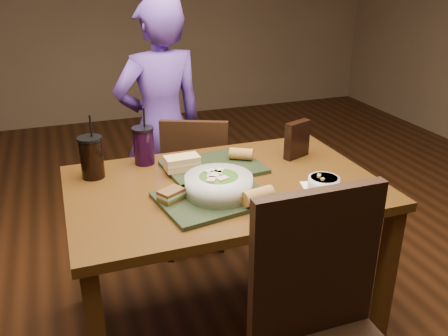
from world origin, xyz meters
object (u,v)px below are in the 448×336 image
at_px(tray_near, 214,198).
at_px(sandwich_near, 171,195).
at_px(sandwich_far, 182,163).
at_px(baguette_far, 241,154).
at_px(baguette_near, 258,196).
at_px(chair_far, 191,179).
at_px(dining_table, 224,202).
at_px(diner, 161,127).
at_px(tray_far, 213,167).
at_px(soup_bowl, 324,183).
at_px(chair_near, 328,334).
at_px(chip_bag, 297,140).
at_px(cup_berry, 144,145).
at_px(cup_cola, 92,157).
at_px(salad_bowl, 219,184).

distance_m(tray_near, sandwich_near, 0.17).
bearing_deg(sandwich_far, baguette_far, 3.42).
distance_m(sandwich_far, baguette_near, 0.45).
distance_m(chair_far, sandwich_near, 0.90).
relative_size(tray_near, sandwich_far, 2.71).
height_order(tray_near, sandwich_far, sandwich_far).
height_order(dining_table, diner, diner).
bearing_deg(tray_far, soup_bowl, -44.98).
xyz_separation_m(tray_near, tray_far, (0.10, 0.30, 0.00)).
relative_size(chair_near, chip_bag, 5.65).
relative_size(chair_far, diner, 0.58).
bearing_deg(chip_bag, cup_berry, 145.22).
relative_size(sandwich_near, chip_bag, 0.64).
xyz_separation_m(baguette_far, cup_berry, (-0.43, 0.15, 0.04)).
xyz_separation_m(tray_far, sandwich_far, (-0.14, 0.01, 0.04)).
relative_size(soup_bowl, cup_cola, 0.67).
relative_size(diner, baguette_far, 13.52).
relative_size(diner, baguette_near, 11.92).
bearing_deg(chair_near, sandwich_near, 116.87).
relative_size(dining_table, baguette_near, 10.56).
distance_m(tray_far, baguette_far, 0.15).
bearing_deg(salad_bowl, tray_near, -151.59).
distance_m(soup_bowl, sandwich_near, 0.63).
bearing_deg(baguette_far, diner, 107.94).
relative_size(chair_far, salad_bowl, 3.17).
distance_m(dining_table, chair_far, 0.70).
bearing_deg(cup_cola, sandwich_far, -12.96).
distance_m(cup_cola, cup_berry, 0.25).
bearing_deg(chip_bag, diner, 103.84).
bearing_deg(cup_berry, chair_near, -72.50).
height_order(diner, baguette_near, diner).
relative_size(tray_near, baguette_near, 3.41).
distance_m(sandwich_far, cup_cola, 0.39).
bearing_deg(salad_bowl, cup_cola, 139.83).
bearing_deg(chair_far, cup_berry, -132.37).
bearing_deg(sandwich_far, baguette_near, -66.19).
relative_size(tray_far, cup_berry, 1.55).
distance_m(salad_bowl, sandwich_near, 0.19).
bearing_deg(tray_far, baguette_near, -84.53).
distance_m(baguette_far, cup_berry, 0.45).
xyz_separation_m(soup_bowl, baguette_far, (-0.21, 0.38, 0.02)).
bearing_deg(baguette_far, cup_cola, 174.04).
relative_size(tray_far, cup_cola, 1.48).
height_order(soup_bowl, cup_berry, cup_berry).
relative_size(baguette_near, cup_berry, 0.45).
relative_size(soup_bowl, cup_berry, 0.70).
relative_size(sandwich_far, baguette_near, 1.26).
xyz_separation_m(salad_bowl, soup_bowl, (0.43, -0.07, -0.03)).
height_order(sandwich_far, cup_cola, cup_cola).
bearing_deg(sandwich_near, diner, 79.48).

